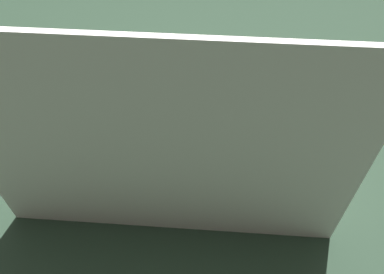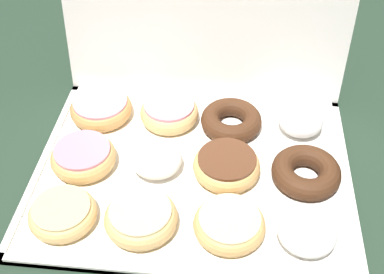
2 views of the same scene
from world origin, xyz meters
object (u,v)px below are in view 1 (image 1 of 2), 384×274
object	(u,v)px
glazed_ring_donut_2	(156,90)
chocolate_cake_ring_donut_7	(89,123)
powdered_filled_donut_3	(105,85)
powdered_filled_donut_5	(213,130)
donut_box	(182,137)
chocolate_frosted_donut_6	(153,127)
chocolate_cake_ring_donut_10	(143,173)
glazed_ring_donut_1	(217,92)
pink_frosted_donut_8	(281,183)
pink_frosted_donut_4	(276,132)
glazed_ring_donut_0	(273,94)
powdered_filled_donut_11	(72,168)
pink_frosted_donut_9	(207,179)

from	to	relation	value
glazed_ring_donut_2	chocolate_cake_ring_donut_7	xyz separation A→B (m)	(0.12, 0.12, 0.00)
powdered_filled_donut_3	powdered_filled_donut_5	xyz separation A→B (m)	(-0.25, 0.13, 0.00)
donut_box	chocolate_frosted_donut_6	xyz separation A→B (m)	(0.06, -0.00, 0.02)
powdered_filled_donut_3	chocolate_cake_ring_donut_10	size ratio (longest dim) A/B	0.78
glazed_ring_donut_1	pink_frosted_donut_8	bearing A→B (deg)	116.16
pink_frosted_donut_4	glazed_ring_donut_0	bearing A→B (deg)	-90.31
glazed_ring_donut_2	chocolate_cake_ring_donut_7	size ratio (longest dim) A/B	0.95
chocolate_cake_ring_donut_7	powdered_filled_donut_5	bearing A→B (deg)	178.88
pink_frosted_donut_8	powdered_filled_donut_11	world-z (taller)	powdered_filled_donut_11
powdered_filled_donut_3	pink_frosted_donut_9	size ratio (longest dim) A/B	0.80
glazed_ring_donut_0	powdered_filled_donut_5	distance (m)	0.18
pink_frosted_donut_9	powdered_filled_donut_11	bearing A→B (deg)	-0.66
pink_frosted_donut_4	powdered_filled_donut_5	world-z (taller)	powdered_filled_donut_5
glazed_ring_donut_2	chocolate_cake_ring_donut_10	size ratio (longest dim) A/B	0.97
glazed_ring_donut_0	chocolate_frosted_donut_6	xyz separation A→B (m)	(0.25, 0.13, 0.00)
pink_frosted_donut_8	powdered_filled_donut_11	size ratio (longest dim) A/B	1.45
glazed_ring_donut_1	powdered_filled_donut_5	distance (m)	0.13
glazed_ring_donut_1	chocolate_frosted_donut_6	size ratio (longest dim) A/B	0.99
pink_frosted_donut_9	pink_frosted_donut_4	bearing A→B (deg)	-134.75
glazed_ring_donut_2	chocolate_cake_ring_donut_7	world-z (taller)	chocolate_cake_ring_donut_7
pink_frosted_donut_8	chocolate_cake_ring_donut_10	xyz separation A→B (m)	(0.25, -0.01, -0.00)
pink_frosted_donut_4	pink_frosted_donut_8	distance (m)	0.13
donut_box	chocolate_cake_ring_donut_7	xyz separation A→B (m)	(0.19, -0.00, 0.02)
glazed_ring_donut_0	glazed_ring_donut_1	bearing A→B (deg)	1.46
chocolate_frosted_donut_6	pink_frosted_donut_8	distance (m)	0.28
chocolate_frosted_donut_6	powdered_filled_donut_11	distance (m)	0.18
pink_frosted_donut_9	powdered_filled_donut_3	bearing A→B (deg)	-46.28
glazed_ring_donut_0	powdered_filled_donut_11	world-z (taller)	powdered_filled_donut_11
powdered_filled_donut_11	donut_box	bearing A→B (deg)	-146.59
glazed_ring_donut_2	powdered_filled_donut_3	distance (m)	0.12
glazed_ring_donut_1	powdered_filled_donut_11	xyz separation A→B (m)	(0.26, 0.25, 0.00)
chocolate_cake_ring_donut_7	powdered_filled_donut_3	bearing A→B (deg)	-93.56
powdered_filled_donut_5	powdered_filled_donut_11	world-z (taller)	powdered_filled_donut_11
donut_box	pink_frosted_donut_8	bearing A→B (deg)	146.22
glazed_ring_donut_2	pink_frosted_donut_9	xyz separation A→B (m)	(-0.13, 0.25, 0.00)
glazed_ring_donut_0	powdered_filled_donut_5	xyz separation A→B (m)	(0.13, 0.13, 0.00)
powdered_filled_donut_11	chocolate_cake_ring_donut_10	bearing A→B (deg)	-177.61
powdered_filled_donut_5	chocolate_cake_ring_donut_10	xyz separation A→B (m)	(0.12, 0.12, -0.01)
donut_box	glazed_ring_donut_0	xyz separation A→B (m)	(-0.19, -0.13, 0.02)
powdered_filled_donut_3	pink_frosted_donut_4	size ratio (longest dim) A/B	0.79
donut_box	chocolate_frosted_donut_6	distance (m)	0.06
pink_frosted_donut_4	powdered_filled_donut_11	size ratio (longest dim) A/B	1.38
glazed_ring_donut_0	chocolate_cake_ring_donut_10	size ratio (longest dim) A/B	0.93
chocolate_cake_ring_donut_10	pink_frosted_donut_4	bearing A→B (deg)	-153.49
chocolate_frosted_donut_6	powdered_filled_donut_11	xyz separation A→B (m)	(0.13, 0.13, 0.00)
donut_box	powdered_filled_donut_3	size ratio (longest dim) A/B	6.02
powdered_filled_donut_5	powdered_filled_donut_3	bearing A→B (deg)	-27.26
donut_box	powdered_filled_donut_3	world-z (taller)	powdered_filled_donut_3
pink_frosted_donut_4	pink_frosted_donut_8	xyz separation A→B (m)	(-0.00, 0.13, -0.00)
glazed_ring_donut_0	powdered_filled_donut_5	bearing A→B (deg)	45.17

